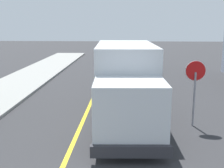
{
  "coord_description": "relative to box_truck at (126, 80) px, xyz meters",
  "views": [
    {
      "loc": [
        1.8,
        -3.22,
        4.11
      ],
      "look_at": [
        1.19,
        9.26,
        1.4
      ],
      "focal_mm": 45.8,
      "sensor_mm": 36.0,
      "label": 1
    }
  ],
  "objects": [
    {
      "name": "parked_car_mid",
      "position": [
        0.37,
        13.5,
        -0.97
      ],
      "size": [
        1.92,
        4.45,
        1.67
      ],
      "color": "#2D4793",
      "rests_on": "ground"
    },
    {
      "name": "stop_sign",
      "position": [
        2.72,
        -0.44,
        0.09
      ],
      "size": [
        0.8,
        0.1,
        2.65
      ],
      "color": "gray",
      "rests_on": "ground"
    },
    {
      "name": "parked_car_far",
      "position": [
        0.68,
        20.35,
        -0.97
      ],
      "size": [
        1.89,
        4.43,
        1.67
      ],
      "color": "#4C564C",
      "rests_on": "ground"
    },
    {
      "name": "parked_car_furthest",
      "position": [
        0.09,
        26.32,
        -0.97
      ],
      "size": [
        1.8,
        4.4,
        1.67
      ],
      "color": "maroon",
      "rests_on": "ground"
    },
    {
      "name": "centre_line_yellow",
      "position": [
        -1.81,
        1.63,
        -1.76
      ],
      "size": [
        0.16,
        56.0,
        0.01
      ],
      "primitive_type": "cube",
      "color": "gold",
      "rests_on": "ground"
    },
    {
      "name": "box_truck",
      "position": [
        0.0,
        0.0,
        0.0
      ],
      "size": [
        2.71,
        7.28,
        3.2
      ],
      "color": "silver",
      "rests_on": "ground"
    },
    {
      "name": "parked_car_near",
      "position": [
        -0.01,
        6.39,
        -0.97
      ],
      "size": [
        1.81,
        4.41,
        1.67
      ],
      "color": "black",
      "rests_on": "ground"
    }
  ]
}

